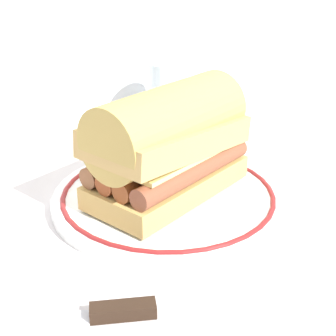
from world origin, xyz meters
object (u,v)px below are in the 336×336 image
sausage_sandwich (168,142)px  drinking_glass (170,102)px  plate (168,197)px  salt_shaker (230,116)px  butter_knife (82,316)px

sausage_sandwich → drinking_glass: 0.24m
plate → sausage_sandwich: 0.07m
drinking_glass → salt_shaker: bearing=-55.4°
butter_knife → plate: bearing=41.8°
drinking_glass → butter_knife: 0.45m
sausage_sandwich → drinking_glass: bearing=39.2°
plate → salt_shaker: bearing=35.8°
plate → salt_shaker: 0.22m
sausage_sandwich → drinking_glass: size_ratio=1.94×
plate → drinking_glass: 0.24m
drinking_glass → sausage_sandwich: bearing=-119.5°
plate → sausage_sandwich: sausage_sandwich is taller
drinking_glass → salt_shaker: drinking_glass is taller
sausage_sandwich → salt_shaker: (0.18, 0.13, -0.04)m
butter_knife → sausage_sandwich: bearing=41.8°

